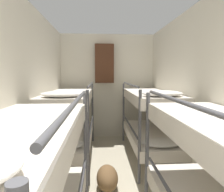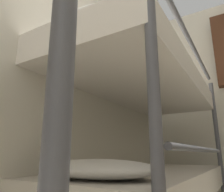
{
  "view_description": "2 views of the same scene",
  "coord_description": "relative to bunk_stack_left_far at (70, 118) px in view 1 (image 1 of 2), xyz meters",
  "views": [
    {
      "loc": [
        -0.2,
        0.2,
        1.54
      ],
      "look_at": [
        0.06,
        4.17,
        1.11
      ],
      "focal_mm": 32.0,
      "sensor_mm": 36.0,
      "label": 1
    },
    {
      "loc": [
        -0.11,
        2.17,
        0.58
      ],
      "look_at": [
        -0.66,
        3.09,
        0.87
      ],
      "focal_mm": 35.0,
      "sensor_mm": 36.0,
      "label": 2
    }
  ],
  "objects": [
    {
      "name": "wall_right",
      "position": [
        1.86,
        -1.2,
        0.48
      ],
      "size": [
        0.06,
        5.15,
        2.49
      ],
      "color": "beige",
      "rests_on": "ground_plane"
    },
    {
      "name": "bunk_stack_left_far",
      "position": [
        0.0,
        0.0,
        0.0
      ],
      "size": [
        0.77,
        1.89,
        1.37
      ],
      "color": "#4C4C51",
      "rests_on": "ground_plane"
    },
    {
      "name": "wall_back",
      "position": [
        0.73,
        1.34,
        0.48
      ],
      "size": [
        2.33,
        0.06,
        2.49
      ],
      "color": "beige",
      "rests_on": "ground_plane"
    },
    {
      "name": "hanging_coat",
      "position": [
        0.65,
        1.19,
        1.02
      ],
      "size": [
        0.44,
        0.12,
        0.9
      ],
      "color": "#472819"
    },
    {
      "name": "duffel_bag",
      "position": [
        0.63,
        -0.95,
        -0.62
      ],
      "size": [
        0.29,
        0.52,
        0.29
      ],
      "color": "brown",
      "rests_on": "ground_plane"
    },
    {
      "name": "bunk_stack_right_far",
      "position": [
        1.45,
        0.0,
        0.0
      ],
      "size": [
        0.77,
        1.89,
        1.37
      ],
      "color": "#4C4C51",
      "rests_on": "ground_plane"
    },
    {
      "name": "wall_left",
      "position": [
        -0.41,
        -1.2,
        0.48
      ],
      "size": [
        0.06,
        5.15,
        2.49
      ],
      "color": "beige",
      "rests_on": "ground_plane"
    }
  ]
}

